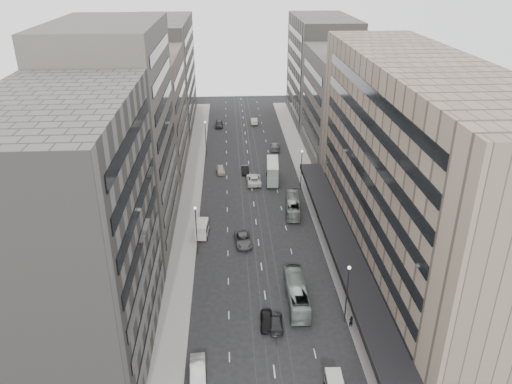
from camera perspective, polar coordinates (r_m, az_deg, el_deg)
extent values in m
plane|color=black|center=(69.13, 1.09, -12.19)|extent=(220.00, 220.00, 0.00)
cube|color=gray|center=(102.65, 6.19, 0.96)|extent=(4.00, 125.00, 0.15)
cube|color=gray|center=(101.59, -7.29, 0.63)|extent=(4.00, 125.00, 0.15)
cube|color=gray|center=(73.08, 17.77, 2.29)|extent=(15.00, 60.00, 30.00)
cube|color=black|center=(75.18, 9.85, -5.55)|extent=(4.40, 60.00, 0.50)
cube|color=#524E47|center=(113.88, 10.10, 9.56)|extent=(15.00, 28.00, 24.00)
cube|color=#5D5954|center=(141.97, 7.47, 13.64)|extent=(15.00, 32.00, 28.00)
cube|color=#5D5954|center=(56.58, -20.46, -5.03)|extent=(15.00, 28.00, 30.00)
cube|color=#524E47|center=(79.68, -15.58, 6.00)|extent=(15.00, 26.00, 34.00)
cube|color=#6B6053|center=(106.33, -12.57, 8.51)|extent=(15.00, 28.00, 25.00)
cube|color=#5D5954|center=(137.68, -10.66, 13.07)|extent=(15.00, 38.00, 28.00)
cylinder|color=#262628|center=(64.18, 10.32, -11.56)|extent=(0.16, 0.16, 8.00)
sphere|color=silver|center=(61.84, 10.62, -8.51)|extent=(0.44, 0.44, 0.44)
cylinder|color=#262628|center=(98.48, 5.20, 2.42)|extent=(0.16, 0.16, 8.00)
sphere|color=silver|center=(96.97, 5.29, 4.65)|extent=(0.44, 0.44, 0.44)
cylinder|color=#262628|center=(76.96, -6.81, -4.56)|extent=(0.16, 0.16, 8.00)
sphere|color=silver|center=(75.02, -6.97, -1.84)|extent=(0.44, 0.44, 0.44)
cylinder|color=#262628|center=(116.24, -5.77, 6.01)|extent=(0.16, 0.16, 8.00)
sphere|color=silver|center=(114.97, -5.86, 7.94)|extent=(0.44, 0.44, 0.44)
imported|color=gray|center=(68.00, 4.64, -11.44)|extent=(2.61, 10.65, 2.96)
imported|color=gray|center=(90.57, 4.26, -1.50)|extent=(3.42, 10.09, 2.76)
cube|color=gray|center=(102.50, 1.89, 1.93)|extent=(2.88, 8.29, 2.08)
cube|color=gray|center=(101.75, 1.91, 2.94)|extent=(2.81, 7.96, 1.81)
cube|color=silver|center=(101.39, 1.92, 3.44)|extent=(2.88, 8.29, 0.11)
cylinder|color=black|center=(100.23, 1.26, 0.73)|extent=(0.32, 0.92, 0.90)
cylinder|color=black|center=(100.27, 2.55, 0.72)|extent=(0.32, 0.92, 0.90)
cylinder|color=black|center=(105.59, 1.25, 2.05)|extent=(0.32, 0.92, 0.90)
cylinder|color=black|center=(105.63, 2.48, 2.04)|extent=(0.32, 0.92, 0.90)
cube|color=#B0AFAB|center=(56.19, 9.07, -20.89)|extent=(1.80, 4.03, 0.83)
cube|color=beige|center=(83.20, -6.18, -4.49)|extent=(2.20, 4.25, 1.26)
cube|color=#BAB6A8|center=(82.65, -6.21, -3.81)|extent=(2.15, 4.17, 0.99)
cylinder|color=black|center=(82.48, -6.91, -5.32)|extent=(0.24, 0.67, 0.66)
cylinder|color=black|center=(82.24, -5.63, -5.35)|extent=(0.24, 0.67, 0.66)
cylinder|color=black|center=(84.80, -6.66, -4.39)|extent=(0.24, 0.67, 0.66)
cylinder|color=black|center=(84.56, -5.42, -4.42)|extent=(0.24, 0.67, 0.66)
imported|color=black|center=(64.66, 1.23, -14.48)|extent=(1.85, 4.15, 1.39)
imported|color=#BCBBB7|center=(58.69, -6.67, -19.58)|extent=(1.94, 4.90, 1.59)
imported|color=#4D4D4F|center=(80.78, -1.47, -5.46)|extent=(3.06, 5.80, 1.55)
imported|color=#242426|center=(64.55, 2.26, -14.61)|extent=(1.99, 4.61, 1.32)
imported|color=#BAAA9A|center=(107.37, -4.06, 2.56)|extent=(2.13, 4.46, 1.47)
imported|color=black|center=(107.18, -1.25, 2.57)|extent=(1.59, 4.41, 1.44)
imported|color=silver|center=(102.06, -0.25, 1.45)|extent=(2.93, 6.23, 1.72)
imported|color=slate|center=(120.69, 2.17, 5.24)|extent=(2.78, 5.65, 1.58)
imported|color=#252527|center=(137.72, -4.24, 7.77)|extent=(2.05, 5.03, 1.71)
imported|color=#BBB39B|center=(140.19, -0.22, 8.14)|extent=(1.84, 5.04, 1.65)
imported|color=black|center=(65.23, 10.80, -14.31)|extent=(0.66, 0.52, 1.59)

